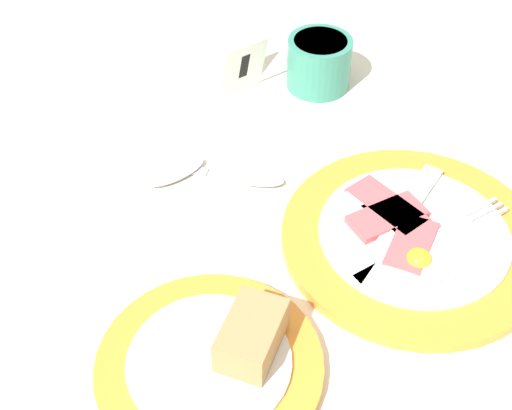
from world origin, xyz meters
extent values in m
plane|color=beige|center=(0.00, 0.00, 0.00)|extent=(3.00, 3.00, 0.00)
cylinder|color=orange|center=(0.08, 0.02, 0.01)|extent=(0.26, 0.26, 0.01)
cylinder|color=silver|center=(0.08, 0.02, 0.01)|extent=(0.19, 0.19, 0.00)
cube|color=#BC5156|center=(0.07, 0.05, 0.02)|extent=(0.08, 0.04, 0.01)
cube|color=beige|center=(0.07, 0.06, 0.02)|extent=(0.07, 0.01, 0.01)
cube|color=#BC5156|center=(0.08, 0.06, 0.02)|extent=(0.05, 0.09, 0.01)
cube|color=beige|center=(0.06, 0.06, 0.02)|extent=(0.03, 0.08, 0.01)
cube|color=#BC5156|center=(0.06, 0.01, 0.02)|extent=(0.08, 0.07, 0.01)
cube|color=beige|center=(0.06, 0.02, 0.02)|extent=(0.06, 0.05, 0.01)
ellipsoid|color=white|center=(0.05, -0.01, 0.02)|extent=(0.07, 0.06, 0.01)
ellipsoid|color=yellow|center=(0.06, -0.01, 0.03)|extent=(0.02, 0.02, 0.01)
cube|color=silver|center=(0.05, 0.00, 0.02)|extent=(0.11, 0.02, 0.00)
cube|color=silver|center=(0.12, 0.00, 0.02)|extent=(0.03, 0.02, 0.00)
cube|color=silver|center=(0.16, 0.00, 0.02)|extent=(0.04, 0.01, 0.00)
cube|color=silver|center=(0.16, 0.01, 0.02)|extent=(0.04, 0.01, 0.00)
cube|color=silver|center=(0.16, 0.02, 0.02)|extent=(0.04, 0.01, 0.00)
cube|color=silver|center=(0.04, 0.02, 0.02)|extent=(0.10, 0.06, 0.00)
cube|color=#9EA0A5|center=(0.12, 0.07, 0.02)|extent=(0.08, 0.06, 0.00)
cylinder|color=orange|center=(-0.16, -0.01, 0.01)|extent=(0.19, 0.19, 0.01)
cylinder|color=silver|center=(-0.16, -0.01, 0.01)|extent=(0.14, 0.14, 0.00)
cube|color=#9E7A4C|center=(-0.12, -0.02, 0.03)|extent=(0.08, 0.08, 0.03)
cylinder|color=#337F6B|center=(0.14, 0.30, 0.03)|extent=(0.08, 0.08, 0.06)
cylinder|color=white|center=(0.14, 0.30, 0.06)|extent=(0.06, 0.06, 0.01)
cube|color=white|center=(0.05, 0.32, 0.04)|extent=(0.06, 0.03, 0.07)
cube|color=white|center=(0.05, 0.35, 0.04)|extent=(0.06, 0.03, 0.07)
cube|color=black|center=(0.05, 0.32, 0.04)|extent=(0.01, 0.01, 0.04)
cube|color=silver|center=(0.02, 0.24, 0.00)|extent=(0.11, 0.03, 0.01)
ellipsoid|color=silver|center=(-0.08, 0.22, 0.01)|extent=(0.07, 0.04, 0.01)
cube|color=silver|center=(-0.09, 0.25, 0.00)|extent=(0.09, 0.08, 0.01)
ellipsoid|color=silver|center=(-0.01, 0.18, 0.01)|extent=(0.07, 0.07, 0.01)
camera|label=1|loc=(-0.28, -0.32, 0.52)|focal=50.00mm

